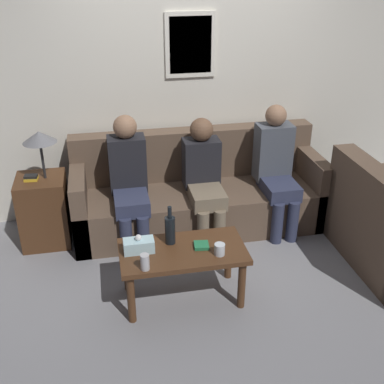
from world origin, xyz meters
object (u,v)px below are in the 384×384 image
person_right (276,165)px  person_middle (204,175)px  couch_main (198,195)px  person_left (129,178)px  drinking_glass (220,249)px  coffee_table (183,257)px  wine_bottle (170,229)px

person_right → person_middle: bearing=-178.2°
person_middle → person_right: bearing=1.8°
couch_main → person_left: (-0.68, -0.16, 0.32)m
drinking_glass → person_left: size_ratio=0.08×
coffee_table → person_middle: size_ratio=0.85×
coffee_table → wine_bottle: 0.24m
wine_bottle → coffee_table: bearing=-55.3°
coffee_table → person_middle: bearing=68.4°
wine_bottle → person_left: (-0.24, 0.87, 0.06)m
couch_main → person_right: bearing=-13.3°
couch_main → wine_bottle: bearing=-113.0°
coffee_table → drinking_glass: bearing=-25.2°
coffee_table → drinking_glass: 0.31m
coffee_table → person_right: 1.49m
couch_main → wine_bottle: couch_main is taller
wine_bottle → person_middle: 0.95m
person_left → coffee_table: bearing=-72.1°
couch_main → person_right: 0.82m
couch_main → person_left: person_left is taller
person_middle → person_right: person_right is taller
wine_bottle → drinking_glass: bearing=-34.7°
coffee_table → person_right: person_right is taller
couch_main → drinking_glass: couch_main is taller
coffee_table → wine_bottle: size_ratio=3.03×
drinking_glass → person_middle: person_middle is taller
drinking_glass → person_middle: 1.08m
coffee_table → wine_bottle: bearing=124.7°
coffee_table → couch_main: bearing=72.4°
person_right → couch_main: bearing=166.7°
coffee_table → drinking_glass: drinking_glass is taller
wine_bottle → person_left: 0.91m
person_middle → wine_bottle: bearing=-118.3°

